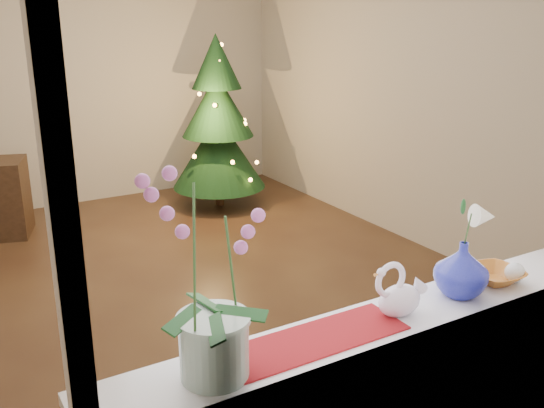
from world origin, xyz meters
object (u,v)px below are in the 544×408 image
Objects in this scene: blue_vase at (462,265)px; paperweight at (515,272)px; orchid_pot at (212,276)px; xmas_tree at (218,122)px; swan at (400,289)px; amber_dish at (495,276)px.

paperweight is (0.27, -0.03, -0.08)m from blue_vase.
orchid_pot is 0.36× the size of xmas_tree.
swan is 2.97× the size of paperweight.
xmas_tree reaches higher than paperweight.
swan is 0.50m from amber_dish.
amber_dish is (-0.06, 0.04, -0.02)m from paperweight.
xmas_tree reaches higher than amber_dish.
amber_dish is at bearing -18.23° from swan.
blue_vase is (0.99, 0.01, -0.19)m from orchid_pot.
orchid_pot is at bearing -115.87° from xmas_tree.
xmas_tree is at bearing 76.45° from blue_vase.
orchid_pot is 0.73m from swan.
paperweight is 4.13m from xmas_tree.
orchid_pot is at bearing -179.28° from blue_vase.
paperweight is (0.56, -0.03, -0.06)m from swan.
amber_dish is at bearing 3.71° from blue_vase.
paperweight reaches higher than amber_dish.
xmas_tree reaches higher than blue_vase.
paperweight is at bearing -22.44° from swan.
orchid_pot is at bearing 179.37° from paperweight.
amber_dish is (1.20, 0.03, -0.29)m from orchid_pot.
orchid_pot reaches higher than swan.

